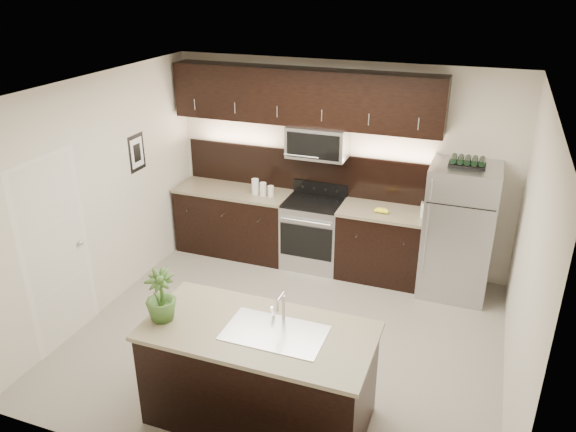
# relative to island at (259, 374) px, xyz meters

# --- Properties ---
(ground) EXTENTS (4.50, 4.50, 0.00)m
(ground) POSITION_rel_island_xyz_m (-0.19, 1.20, -0.47)
(ground) COLOR gray
(ground) RESTS_ON ground
(room_walls) EXTENTS (4.52, 4.02, 2.71)m
(room_walls) POSITION_rel_island_xyz_m (-0.30, 1.16, 1.22)
(room_walls) COLOR beige
(room_walls) RESTS_ON ground
(counter_run) EXTENTS (3.51, 0.65, 0.94)m
(counter_run) POSITION_rel_island_xyz_m (-0.64, 2.89, -0.00)
(counter_run) COLOR black
(counter_run) RESTS_ON ground
(upper_fixtures) EXTENTS (3.49, 0.40, 1.66)m
(upper_fixtures) POSITION_rel_island_xyz_m (-0.62, 3.04, 1.67)
(upper_fixtures) COLOR black
(upper_fixtures) RESTS_ON counter_run
(island) EXTENTS (1.96, 0.96, 0.94)m
(island) POSITION_rel_island_xyz_m (0.00, 0.00, 0.00)
(island) COLOR black
(island) RESTS_ON ground
(sink_faucet) EXTENTS (0.84, 0.50, 0.28)m
(sink_faucet) POSITION_rel_island_xyz_m (0.15, 0.01, 0.48)
(sink_faucet) COLOR silver
(sink_faucet) RESTS_ON island
(refrigerator) EXTENTS (0.80, 0.72, 1.65)m
(refrigerator) POSITION_rel_island_xyz_m (1.40, 2.83, 0.35)
(refrigerator) COLOR #B2B2B7
(refrigerator) RESTS_ON ground
(wine_rack) EXTENTS (0.41, 0.25, 0.10)m
(wine_rack) POSITION_rel_island_xyz_m (1.40, 2.83, 1.23)
(wine_rack) COLOR black
(wine_rack) RESTS_ON refrigerator
(plant) EXTENTS (0.28, 0.28, 0.47)m
(plant) POSITION_rel_island_xyz_m (-0.83, -0.14, 0.70)
(plant) COLOR #365823
(plant) RESTS_ON island
(canisters) EXTENTS (0.32, 0.10, 0.21)m
(canisters) POSITION_rel_island_xyz_m (-1.16, 2.83, 0.56)
(canisters) COLOR silver
(canisters) RESTS_ON counter_run
(french_press) EXTENTS (0.10, 0.10, 0.29)m
(french_press) POSITION_rel_island_xyz_m (0.98, 2.84, 0.58)
(french_press) COLOR silver
(french_press) RESTS_ON counter_run
(bananas) EXTENTS (0.18, 0.14, 0.06)m
(bananas) POSITION_rel_island_xyz_m (0.42, 2.81, 0.50)
(bananas) COLOR yellow
(bananas) RESTS_ON counter_run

